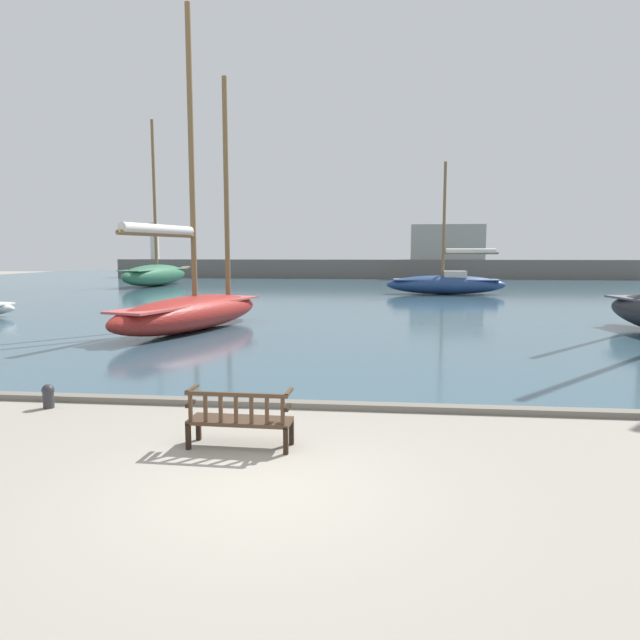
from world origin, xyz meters
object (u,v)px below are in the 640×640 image
Objects in this scene: sailboat_mid_starboard at (192,307)px; sailboat_distant_harbor at (446,283)px; sailboat_nearest_port at (156,274)px; park_bench at (240,418)px; mooring_bollard at (48,395)px.

sailboat_mid_starboard reaches higher than sailboat_distant_harbor.
sailboat_distant_harbor is 25.81m from sailboat_nearest_port.
park_bench is at bearing -101.46° from sailboat_distant_harbor.
mooring_bollard is at bearing -109.44° from sailboat_distant_harbor.
mooring_bollard is (-10.93, -30.96, -0.63)m from sailboat_distant_harbor.
sailboat_mid_starboard is at bearing -65.21° from sailboat_nearest_port.
park_bench is 3.40× the size of mooring_bollard.
sailboat_nearest_port reaches higher than park_bench.
sailboat_distant_harbor is (6.64, 32.78, 0.42)m from park_bench.
sailboat_mid_starboard is at bearing -119.78° from sailboat_distant_harbor.
sailboat_nearest_port is at bearing 114.79° from sailboat_mid_starboard.
park_bench is at bearing -66.07° from sailboat_nearest_port.
sailboat_nearest_port reaches higher than mooring_bollard.
sailboat_mid_starboard is at bearing 93.89° from mooring_bollard.
sailboat_mid_starboard is 25.04× the size of mooring_bollard.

